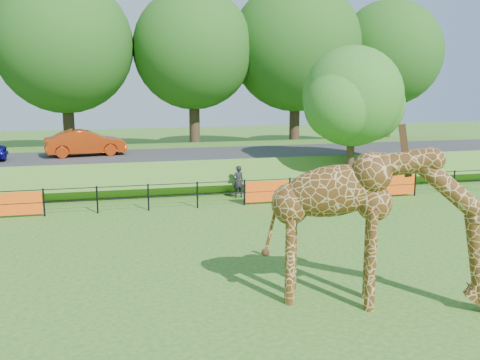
{
  "coord_description": "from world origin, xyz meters",
  "views": [
    {
      "loc": [
        -3.23,
        -13.34,
        5.27
      ],
      "look_at": [
        0.71,
        3.37,
        2.0
      ],
      "focal_mm": 40.0,
      "sensor_mm": 36.0,
      "label": 1
    }
  ],
  "objects_px": {
    "giraffe": "(379,227)",
    "car_red": "(86,143)",
    "visitor": "(238,182)",
    "tree_east": "(354,100)"
  },
  "relations": [
    {
      "from": "giraffe",
      "to": "car_red",
      "type": "distance_m",
      "value": 18.59
    },
    {
      "from": "giraffe",
      "to": "visitor",
      "type": "height_order",
      "value": "giraffe"
    },
    {
      "from": "giraffe",
      "to": "tree_east",
      "type": "relative_size",
      "value": 0.79
    },
    {
      "from": "car_red",
      "to": "giraffe",
      "type": "bearing_deg",
      "value": -166.0
    },
    {
      "from": "visitor",
      "to": "car_red",
      "type": "bearing_deg",
      "value": -48.57
    },
    {
      "from": "car_red",
      "to": "visitor",
      "type": "xyz_separation_m",
      "value": [
        6.74,
        -5.11,
        -1.34
      ]
    },
    {
      "from": "car_red",
      "to": "visitor",
      "type": "height_order",
      "value": "car_red"
    },
    {
      "from": "car_red",
      "to": "tree_east",
      "type": "bearing_deg",
      "value": -121.15
    },
    {
      "from": "visitor",
      "to": "tree_east",
      "type": "bearing_deg",
      "value": 169.97
    },
    {
      "from": "giraffe",
      "to": "tree_east",
      "type": "height_order",
      "value": "tree_east"
    }
  ]
}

